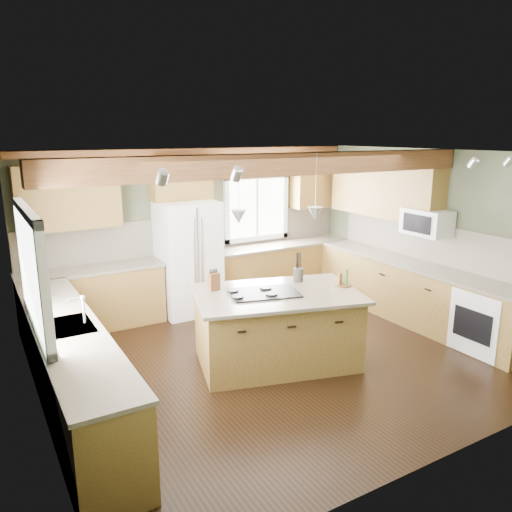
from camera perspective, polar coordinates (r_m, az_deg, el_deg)
floor at (r=6.61m, az=2.26°, el=-11.44°), size 5.60×5.60×0.00m
ceiling at (r=5.98m, az=2.51°, el=11.71°), size 5.60×5.60×0.00m
wall_back at (r=8.33m, az=-6.93°, el=3.24°), size 5.60×0.00×5.60m
wall_left at (r=5.27m, az=-24.30°, el=-4.23°), size 0.00×5.00×5.00m
wall_right at (r=7.99m, az=19.56°, el=2.08°), size 0.00×5.00×5.00m
ceiling_beam at (r=5.89m, az=3.09°, el=10.40°), size 5.55×0.26×0.26m
soffit_trim at (r=8.10m, az=-6.90°, el=11.78°), size 5.55×0.20×0.10m
backsplash_back at (r=8.33m, az=-6.87°, el=2.61°), size 5.58×0.03×0.58m
backsplash_right at (r=8.03m, az=19.17°, el=1.51°), size 0.03×3.70×0.58m
base_cab_back_left at (r=7.74m, az=-18.11°, el=-4.77°), size 2.02×0.60×0.88m
counter_back_left at (r=7.61m, az=-18.37°, el=-1.48°), size 2.06×0.64×0.04m
base_cab_back_right at (r=8.95m, az=2.79°, el=-1.57°), size 2.62×0.60×0.88m
counter_back_right at (r=8.84m, az=2.82°, el=1.30°), size 2.66×0.64×0.04m
base_cab_left at (r=5.66m, az=-20.41°, el=-12.00°), size 0.60×3.70×0.88m
counter_left at (r=5.48m, az=-20.81°, el=-7.66°), size 0.64×3.74×0.04m
base_cab_right at (r=8.02m, az=17.40°, el=-4.08°), size 0.60×3.70×0.88m
counter_right at (r=7.89m, az=17.64°, el=-0.90°), size 0.64×3.74×0.04m
upper_cab_back_left at (r=7.51m, az=-20.68°, el=6.30°), size 1.40×0.35×0.90m
upper_cab_over_fridge at (r=7.94m, az=-8.61°, el=8.86°), size 0.96×0.35×0.70m
upper_cab_right at (r=8.37m, az=14.44°, el=7.46°), size 0.35×2.20×0.90m
upper_cab_back_corner at (r=9.24m, az=6.74°, el=8.36°), size 0.90×0.35×0.90m
window_left at (r=5.25m, az=-24.42°, el=-1.45°), size 0.04×1.60×1.05m
window_back at (r=8.78m, az=0.00°, el=5.54°), size 1.10×0.04×1.00m
sink at (r=5.48m, az=-20.82°, el=-7.61°), size 0.50×0.65×0.03m
faucet at (r=5.45m, az=-19.08°, el=-5.92°), size 0.02×0.02×0.28m
dishwasher at (r=4.53m, az=-17.15°, el=-18.72°), size 0.60×0.60×0.84m
oven at (r=7.26m, az=24.92°, el=-6.74°), size 0.60×0.72×0.84m
microwave at (r=7.75m, az=18.93°, el=3.67°), size 0.40×0.70×0.38m
pendant_left at (r=5.80m, az=-2.00°, el=4.49°), size 0.18×0.18×0.16m
pendant_right at (r=6.07m, az=6.76°, el=4.83°), size 0.18×0.18×0.16m
refrigerator at (r=7.96m, az=-7.73°, el=-0.24°), size 0.90×0.74×1.80m
island at (r=6.31m, az=2.34°, el=-8.34°), size 2.13×1.62×0.88m
island_top at (r=6.15m, az=2.38°, el=-4.37°), size 2.29×1.78×0.04m
cooktop at (r=6.10m, az=0.97°, el=-4.22°), size 0.94×0.75×0.02m
knife_block at (r=6.23m, az=-4.86°, el=-2.92°), size 0.14×0.11×0.22m
utensil_crock at (r=6.60m, az=4.86°, el=-2.15°), size 0.17×0.17×0.18m
bottle_tray at (r=6.48m, az=9.94°, el=-2.50°), size 0.29×0.29×0.20m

